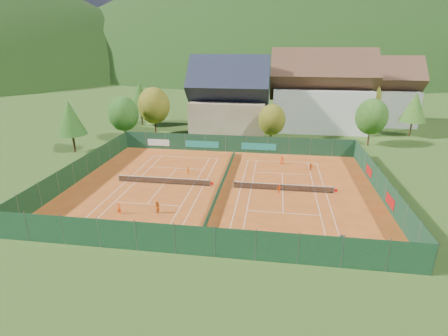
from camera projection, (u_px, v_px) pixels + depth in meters
ground at (222, 187)px, 46.45m from camera, size 600.00×600.00×0.00m
clay_pad at (222, 187)px, 46.44m from camera, size 40.00×32.00×0.01m
court_markings_left at (164, 184)px, 47.54m from camera, size 11.03×23.83×0.00m
court_markings_right at (283, 191)px, 45.34m from camera, size 11.03×23.83×0.00m
tennis_net_left at (165, 180)px, 47.35m from camera, size 13.30×0.10×1.02m
tennis_net_right at (284, 187)px, 45.15m from camera, size 13.30×0.10×1.02m
court_divider at (222, 184)px, 46.28m from camera, size 0.03×28.80×1.00m
fence_north at (233, 144)px, 60.90m from camera, size 40.00×0.10×3.00m
fence_south at (194, 241)px, 31.04m from camera, size 40.00×0.04×3.00m
fence_west at (80, 169)px, 48.69m from camera, size 0.04×32.00×3.00m
fence_east at (381, 185)px, 43.24m from camera, size 0.09×32.00×3.00m
chalet at (229, 101)px, 72.55m from camera, size 16.20×12.00×16.00m
hotel_block_a at (320, 96)px, 75.26m from camera, size 21.60×11.00×17.25m
hotel_block_b at (378, 95)px, 81.04m from camera, size 17.28×10.00×15.50m
tree_west_front at (123, 114)px, 66.27m from camera, size 5.72×5.72×8.69m
tree_west_mid at (154, 106)px, 71.08m from camera, size 6.44×6.44×9.78m
tree_west_back at (140, 96)px, 79.13m from camera, size 5.60×5.60×10.00m
tree_center at (272, 120)px, 64.51m from camera, size 5.01×5.01×7.60m
tree_east_front at (372, 117)px, 63.66m from camera, size 5.72×5.72×8.69m
tree_east_mid at (415, 107)px, 69.50m from camera, size 5.04×5.04×9.00m
tree_west_side at (70, 118)px, 59.43m from camera, size 5.04×5.04×9.00m
tree_east_back at (364, 97)px, 77.82m from camera, size 7.15×7.15×10.86m
mountain_backdrop at (303, 121)px, 273.28m from camera, size 820.00×530.00×242.00m
ball_hopper at (342, 237)px, 33.45m from camera, size 0.34×0.34×0.80m
loose_ball_0 at (145, 210)px, 40.13m from camera, size 0.07×0.07×0.07m
loose_ball_1 at (230, 231)px, 35.48m from camera, size 0.07×0.07×0.07m
loose_ball_2 at (238, 183)px, 47.58m from camera, size 0.07×0.07×0.07m
loose_ball_3 at (217, 173)px, 51.55m from camera, size 0.07×0.07×0.07m
loose_ball_4 at (311, 211)px, 39.69m from camera, size 0.07×0.07×0.07m
player_left_near at (119, 209)px, 38.88m from camera, size 0.53×0.36×1.40m
player_left_mid at (157, 208)px, 39.01m from camera, size 0.91×0.86×1.49m
player_left_far at (188, 171)px, 50.71m from camera, size 0.92×0.82×1.23m
player_right_near at (279, 189)px, 44.17m from camera, size 0.82×0.63×1.30m
player_right_far_a at (282, 160)px, 55.01m from camera, size 0.75×0.55×1.41m
player_right_far_b at (311, 167)px, 52.25m from camera, size 1.13×0.40×1.20m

